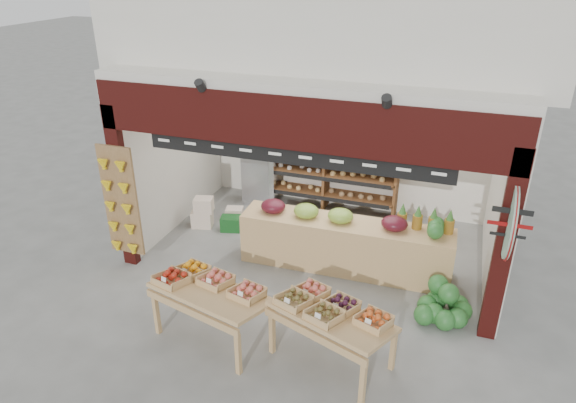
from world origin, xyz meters
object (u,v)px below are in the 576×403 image
(back_shelving, at_px, (327,154))
(mid_counter, at_px, (344,243))
(refrigerator, at_px, (261,162))
(display_table_left, at_px, (209,287))
(display_table_right, at_px, (330,311))
(watermelon_pile, at_px, (443,307))
(cardboard_stack, at_px, (216,216))

(back_shelving, distance_m, mid_counter, 2.32)
(refrigerator, bearing_deg, display_table_left, -86.48)
(display_table_right, height_order, watermelon_pile, display_table_right)
(back_shelving, xyz_separation_m, display_table_left, (-0.42, -4.15, -0.40))
(refrigerator, height_order, cardboard_stack, refrigerator)
(cardboard_stack, bearing_deg, watermelon_pile, -18.65)
(cardboard_stack, height_order, watermelon_pile, cardboard_stack)
(mid_counter, xyz_separation_m, display_table_right, (0.31, -2.07, 0.26))
(back_shelving, xyz_separation_m, refrigerator, (-1.33, -0.08, -0.29))
(cardboard_stack, bearing_deg, refrigerator, 74.78)
(refrigerator, xyz_separation_m, display_table_left, (0.91, -4.06, -0.11))
(mid_counter, bearing_deg, watermelon_pile, -26.65)
(display_table_left, distance_m, display_table_right, 1.60)
(back_shelving, relative_size, display_table_right, 1.71)
(cardboard_stack, height_order, display_table_right, display_table_right)
(refrigerator, height_order, mid_counter, refrigerator)
(mid_counter, distance_m, display_table_right, 2.11)
(mid_counter, relative_size, display_table_left, 2.04)
(refrigerator, distance_m, cardboard_stack, 1.53)
(refrigerator, relative_size, display_table_left, 1.02)
(mid_counter, bearing_deg, display_table_left, -121.49)
(mid_counter, relative_size, display_table_right, 2.04)
(mid_counter, bearing_deg, cardboard_stack, 166.77)
(display_table_left, relative_size, watermelon_pile, 2.13)
(cardboard_stack, bearing_deg, mid_counter, -13.23)
(back_shelving, height_order, mid_counter, back_shelving)
(back_shelving, height_order, display_table_right, back_shelving)
(refrigerator, bearing_deg, display_table_right, -67.18)
(watermelon_pile, bearing_deg, display_table_right, -135.59)
(refrigerator, height_order, display_table_right, refrigerator)
(back_shelving, relative_size, mid_counter, 0.84)
(display_table_left, xyz_separation_m, display_table_right, (1.60, 0.04, -0.00))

